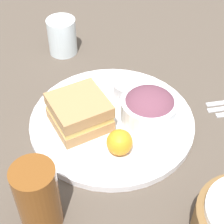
{
  "coord_description": "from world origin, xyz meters",
  "views": [
    {
      "loc": [
        0.2,
        0.51,
        0.56
      ],
      "look_at": [
        0.0,
        0.0,
        0.04
      ],
      "focal_mm": 60.0,
      "sensor_mm": 36.0,
      "label": 1
    }
  ],
  "objects": [
    {
      "name": "drink_glass",
      "position": [
        0.19,
        0.16,
        0.06
      ],
      "size": [
        0.07,
        0.07,
        0.13
      ],
      "primitive_type": "cylinder",
      "color": "brown",
      "rests_on": "ground_plane"
    },
    {
      "name": "ground_plane",
      "position": [
        0.0,
        0.0,
        0.0
      ],
      "size": [
        4.0,
        4.0,
        0.0
      ],
      "primitive_type": "plane",
      "color": "#4C4238"
    },
    {
      "name": "water_glass",
      "position": [
        0.02,
        -0.29,
        0.05
      ],
      "size": [
        0.07,
        0.07,
        0.09
      ],
      "primitive_type": "cylinder",
      "color": "silver",
      "rests_on": "ground_plane"
    },
    {
      "name": "orange_wedge",
      "position": [
        0.02,
        0.08,
        0.04
      ],
      "size": [
        0.05,
        0.05,
        0.05
      ],
      "primitive_type": "sphere",
      "color": "orange",
      "rests_on": "plate"
    },
    {
      "name": "salad_bowl",
      "position": [
        -0.07,
        0.03,
        0.05
      ],
      "size": [
        0.11,
        0.11,
        0.07
      ],
      "color": "white",
      "rests_on": "plate"
    },
    {
      "name": "plate",
      "position": [
        0.0,
        0.0,
        0.01
      ],
      "size": [
        0.34,
        0.34,
        0.02
      ],
      "primitive_type": "cylinder",
      "color": "silver",
      "rests_on": "ground_plane"
    },
    {
      "name": "dressing_cup",
      "position": [
        -0.06,
        -0.06,
        0.03
      ],
      "size": [
        0.06,
        0.06,
        0.03
      ],
      "primitive_type": "cylinder",
      "color": "#B7B7BC",
      "rests_on": "plate"
    },
    {
      "name": "sandwich",
      "position": [
        0.06,
        -0.01,
        0.05
      ],
      "size": [
        0.12,
        0.12,
        0.06
      ],
      "color": "#A37A4C",
      "rests_on": "plate"
    }
  ]
}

